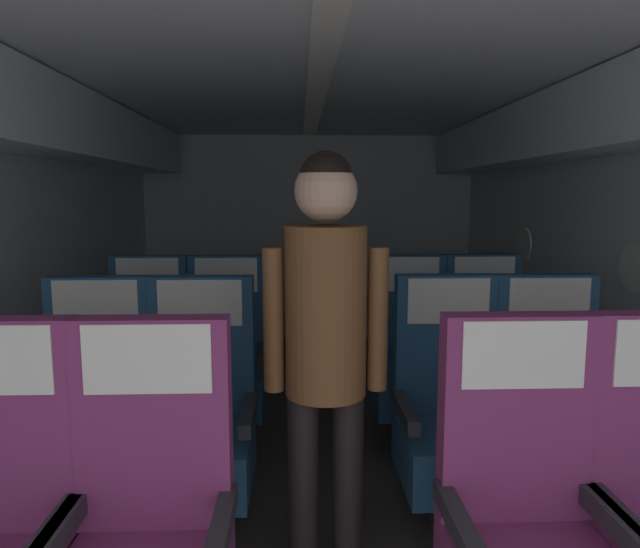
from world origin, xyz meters
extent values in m
cube|color=#3D3833|center=(0.00, 2.87, -0.01)|extent=(3.51, 6.14, 0.02)
cube|color=silver|center=(0.00, 2.87, 2.05)|extent=(3.39, 5.74, 0.06)
cube|color=#B6BBBB|center=(0.00, 5.76, 1.03)|extent=(3.39, 0.06, 2.05)
cube|color=silver|center=(-1.43, 2.87, 1.83)|extent=(0.38, 5.51, 0.36)
cube|color=silver|center=(1.43, 2.87, 1.83)|extent=(0.38, 5.51, 0.36)
cube|color=white|center=(0.00, 2.87, 2.01)|extent=(0.12, 5.17, 0.02)
cylinder|color=white|center=(1.61, 2.87, 1.07)|extent=(0.01, 0.26, 0.26)
cylinder|color=white|center=(1.61, 4.31, 1.07)|extent=(0.01, 0.26, 0.26)
cube|color=#7A2D60|center=(-0.98, 1.66, 0.77)|extent=(0.45, 0.09, 0.63)
cube|color=#28282D|center=(-0.76, 1.46, 0.55)|extent=(0.05, 0.42, 0.06)
cube|color=#7A2D60|center=(-0.53, 1.66, 0.77)|extent=(0.45, 0.09, 0.63)
cube|color=#28282D|center=(-0.32, 1.45, 0.55)|extent=(0.05, 0.42, 0.06)
cube|color=#28282D|center=(-0.75, 1.45, 0.55)|extent=(0.05, 0.42, 0.06)
cube|color=silver|center=(-0.53, 1.61, 0.98)|extent=(0.36, 0.01, 0.20)
cube|color=#28282D|center=(0.78, 1.46, 0.55)|extent=(0.05, 0.42, 0.06)
cube|color=#7A2D60|center=(0.54, 1.66, 0.77)|extent=(0.45, 0.09, 0.63)
cube|color=#28282D|center=(0.76, 1.46, 0.55)|extent=(0.05, 0.42, 0.06)
cube|color=#28282D|center=(0.33, 1.46, 0.55)|extent=(0.05, 0.42, 0.06)
cube|color=silver|center=(0.54, 1.61, 0.98)|extent=(0.36, 0.01, 0.20)
cube|color=#38383D|center=(-0.98, 2.31, 0.11)|extent=(0.16, 0.18, 0.23)
cube|color=navy|center=(-0.98, 2.31, 0.34)|extent=(0.45, 0.50, 0.23)
cube|color=navy|center=(-0.98, 2.52, 0.77)|extent=(0.45, 0.09, 0.63)
cube|color=#28282D|center=(-0.76, 2.31, 0.55)|extent=(0.05, 0.42, 0.06)
cube|color=#28282D|center=(-1.19, 2.31, 0.55)|extent=(0.05, 0.42, 0.06)
cube|color=silver|center=(-0.98, 2.47, 0.98)|extent=(0.36, 0.01, 0.20)
cube|color=#38383D|center=(-0.53, 2.30, 0.11)|extent=(0.16, 0.18, 0.23)
cube|color=navy|center=(-0.53, 2.30, 0.34)|extent=(0.45, 0.50, 0.23)
cube|color=navy|center=(-0.53, 2.51, 0.77)|extent=(0.45, 0.09, 0.63)
cube|color=#28282D|center=(-0.32, 2.30, 0.55)|extent=(0.05, 0.42, 0.06)
cube|color=#28282D|center=(-0.75, 2.30, 0.55)|extent=(0.05, 0.42, 0.06)
cube|color=silver|center=(-0.53, 2.46, 0.98)|extent=(0.36, 0.01, 0.20)
cube|color=#38383D|center=(0.99, 2.30, 0.11)|extent=(0.16, 0.18, 0.23)
cube|color=navy|center=(0.99, 2.30, 0.34)|extent=(0.45, 0.50, 0.23)
cube|color=navy|center=(0.99, 2.51, 0.77)|extent=(0.45, 0.09, 0.63)
cube|color=#28282D|center=(1.21, 2.30, 0.55)|extent=(0.05, 0.42, 0.06)
cube|color=#28282D|center=(0.78, 2.30, 0.55)|extent=(0.05, 0.42, 0.06)
cube|color=silver|center=(0.99, 2.46, 0.98)|extent=(0.36, 0.01, 0.20)
cube|color=#38383D|center=(0.55, 2.31, 0.11)|extent=(0.16, 0.18, 0.23)
cube|color=navy|center=(0.55, 2.31, 0.34)|extent=(0.45, 0.50, 0.23)
cube|color=navy|center=(0.55, 2.51, 0.77)|extent=(0.45, 0.09, 0.63)
cube|color=#28282D|center=(0.76, 2.31, 0.55)|extent=(0.05, 0.42, 0.06)
cube|color=#28282D|center=(0.33, 2.31, 0.55)|extent=(0.05, 0.42, 0.06)
cube|color=silver|center=(0.55, 2.46, 0.98)|extent=(0.36, 0.01, 0.20)
cube|color=#38383D|center=(-0.98, 3.19, 0.11)|extent=(0.16, 0.18, 0.23)
cube|color=navy|center=(-0.98, 3.19, 0.34)|extent=(0.45, 0.50, 0.23)
cube|color=navy|center=(-0.98, 3.40, 0.77)|extent=(0.45, 0.09, 0.63)
cube|color=#28282D|center=(-0.77, 3.19, 0.55)|extent=(0.05, 0.42, 0.06)
cube|color=#28282D|center=(-1.20, 3.19, 0.55)|extent=(0.05, 0.42, 0.06)
cube|color=silver|center=(-0.98, 3.35, 0.98)|extent=(0.36, 0.01, 0.20)
cube|color=#38383D|center=(-0.53, 3.18, 0.11)|extent=(0.16, 0.18, 0.23)
cube|color=navy|center=(-0.53, 3.18, 0.34)|extent=(0.45, 0.50, 0.23)
cube|color=navy|center=(-0.53, 3.38, 0.77)|extent=(0.45, 0.09, 0.63)
cube|color=#28282D|center=(-0.31, 3.18, 0.55)|extent=(0.05, 0.42, 0.06)
cube|color=#28282D|center=(-0.74, 3.18, 0.55)|extent=(0.05, 0.42, 0.06)
cube|color=silver|center=(-0.53, 3.33, 0.98)|extent=(0.36, 0.01, 0.20)
cube|color=#38383D|center=(0.99, 3.18, 0.11)|extent=(0.16, 0.18, 0.23)
cube|color=navy|center=(0.99, 3.18, 0.34)|extent=(0.45, 0.50, 0.23)
cube|color=navy|center=(0.99, 3.39, 0.77)|extent=(0.45, 0.09, 0.63)
cube|color=#28282D|center=(1.21, 3.18, 0.55)|extent=(0.05, 0.42, 0.06)
cube|color=#28282D|center=(0.78, 3.18, 0.55)|extent=(0.05, 0.42, 0.06)
cube|color=silver|center=(0.99, 3.34, 0.98)|extent=(0.36, 0.01, 0.20)
cube|color=#38383D|center=(0.54, 3.17, 0.11)|extent=(0.16, 0.18, 0.23)
cube|color=navy|center=(0.54, 3.17, 0.34)|extent=(0.45, 0.50, 0.23)
cube|color=navy|center=(0.54, 3.37, 0.77)|extent=(0.45, 0.09, 0.63)
cube|color=#28282D|center=(0.75, 3.17, 0.55)|extent=(0.05, 0.42, 0.06)
cube|color=#28282D|center=(0.32, 3.17, 0.55)|extent=(0.05, 0.42, 0.06)
cube|color=silver|center=(0.54, 3.32, 0.98)|extent=(0.36, 0.01, 0.20)
cylinder|color=black|center=(-0.09, 1.96, 0.37)|extent=(0.11, 0.11, 0.75)
cylinder|color=black|center=(0.07, 1.96, 0.37)|extent=(0.11, 0.11, 0.75)
cylinder|color=brown|center=(-0.01, 1.96, 1.04)|extent=(0.28, 0.28, 0.59)
cylinder|color=brown|center=(-0.19, 1.96, 1.01)|extent=(0.07, 0.07, 0.50)
cylinder|color=brown|center=(0.17, 1.96, 1.01)|extent=(0.07, 0.07, 0.50)
sphere|color=tan|center=(-0.01, 1.96, 1.45)|extent=(0.21, 0.21, 0.21)
sphere|color=black|center=(-0.01, 1.96, 1.49)|extent=(0.18, 0.18, 0.18)
camera|label=1|loc=(-0.11, 0.04, 1.43)|focal=31.98mm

